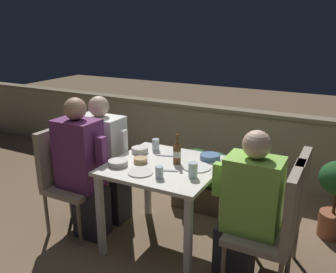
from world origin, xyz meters
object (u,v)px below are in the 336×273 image
Objects in this scene: chair_left_near at (65,171)px; chair_right_near at (277,222)px; beer_bottle at (177,153)px; chair_left_far at (88,160)px; person_white_polo at (105,159)px; chair_right_far at (285,204)px; person_green_blouse at (246,210)px; person_purple_stripe at (83,168)px.

chair_left_near and chair_right_near have the same top height.
chair_right_near is 0.93m from beer_bottle.
person_white_polo reaches higher than chair_left_far.
chair_left_near and chair_right_far have the same top height.
person_purple_stripe is at bearing -179.43° from person_green_blouse.
person_white_polo is 1.26× the size of chair_right_near.
chair_left_far and chair_right_near have the same top height.
beer_bottle is at bearing -5.76° from person_white_polo.
beer_bottle is (1.00, 0.24, 0.27)m from chair_left_near.
chair_right_near is 1.00× the size of chair_right_far.
chair_left_near is 0.76× the size of person_purple_stripe.
person_white_polo is at bearing 179.12° from chair_right_far.
person_white_polo is 1.70m from chair_right_near.
person_white_polo is 1.03× the size of person_green_blouse.
chair_right_near is 0.28m from chair_right_far.
beer_bottle is (0.81, -0.08, 0.23)m from person_white_polo.
person_white_polo reaches higher than beer_bottle.
person_purple_stripe is 0.39m from chair_left_far.
person_purple_stripe is 1.45m from person_green_blouse.
chair_left_near is 0.79× the size of person_white_polo.
beer_bottle is (-0.65, 0.22, 0.24)m from person_green_blouse.
chair_right_near is 0.21m from person_green_blouse.
chair_right_far is at bearing 52.47° from person_green_blouse.
chair_left_far and chair_right_far have the same top height.
chair_left_far is 1.89m from chair_right_far.
chair_right_far is (1.67, 0.29, -0.07)m from person_purple_stripe.
chair_right_near is at bearing -10.38° from person_white_polo.
beer_bottle is (1.02, -0.08, 0.27)m from chair_left_far.
chair_left_near is at bearing -179.50° from person_green_blouse.
person_white_polo is at bearing 91.79° from person_purple_stripe.
person_white_polo is (0.20, 0.32, 0.04)m from chair_left_near.
chair_right_near is at bearing -9.24° from chair_left_far.
chair_left_far is 0.21m from person_white_polo.
person_purple_stripe is 1.66m from chair_right_near.
person_green_blouse is 0.73m from beer_bottle.
person_purple_stripe is at bearing -88.21° from person_white_polo.
person_purple_stripe is 5.05× the size of beer_bottle.
chair_left_near is at bearing -166.61° from beer_bottle.
person_purple_stripe reaches higher than person_green_blouse.
person_white_polo is 1.26× the size of chair_right_far.
person_purple_stripe is 1.69m from chair_right_far.
chair_right_near is at bearing 0.50° from person_purple_stripe.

